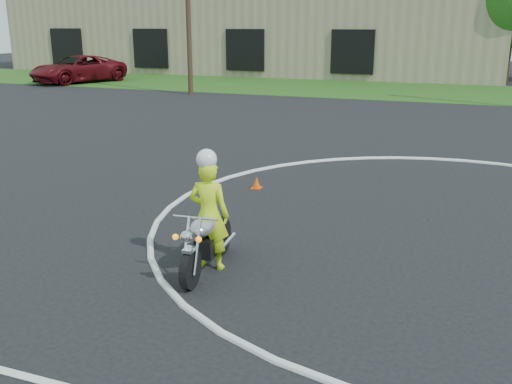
% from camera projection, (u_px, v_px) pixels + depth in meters
% --- Properties ---
extents(ground, '(120.00, 120.00, 0.00)m').
position_uv_depth(ground, '(449.00, 291.00, 8.61)').
color(ground, black).
rests_on(ground, ground).
extents(grass_strip, '(120.00, 10.00, 0.02)m').
position_uv_depth(grass_strip, '(471.00, 93.00, 32.83)').
color(grass_strip, '#1E4714').
rests_on(grass_strip, ground).
extents(primary_motorcycle, '(0.72, 2.06, 1.08)m').
position_uv_depth(primary_motorcycle, '(206.00, 240.00, 9.19)').
color(primary_motorcycle, black).
rests_on(primary_motorcycle, ground).
extents(rider_primary_grp, '(0.70, 0.49, 2.01)m').
position_uv_depth(rider_primary_grp, '(209.00, 212.00, 9.19)').
color(rider_primary_grp, '#DAFF1A').
rests_on(rider_primary_grp, ground).
extents(pickup_grp, '(5.04, 7.13, 1.81)m').
position_uv_depth(pickup_grp, '(78.00, 69.00, 38.75)').
color(pickup_grp, '#550910').
rests_on(pickup_grp, ground).
extents(warehouse, '(41.00, 17.00, 8.30)m').
position_uv_depth(warehouse, '(258.00, 20.00, 49.39)').
color(warehouse, tan).
rests_on(warehouse, ground).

